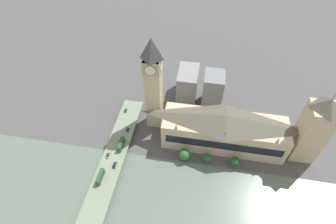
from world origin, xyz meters
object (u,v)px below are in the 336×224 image
at_px(car_southbound_tail, 128,130).
at_px(car_southbound_lead, 114,165).
at_px(parliament_hall, 224,130).
at_px(car_southbound_mid, 108,155).
at_px(victoria_tower, 313,129).
at_px(car_northbound_tail, 126,110).
at_px(double_decker_bus_rear, 100,176).
at_px(clock_tower, 153,83).
at_px(road_bridge, 101,191).
at_px(double_decker_bus_mid, 121,144).

bearing_deg(car_southbound_tail, car_southbound_lead, 179.39).
distance_m(parliament_hall, car_southbound_mid, 83.92).
bearing_deg(car_southbound_tail, victoria_tower, -88.10).
xyz_separation_m(car_northbound_tail, car_southbound_tail, (-19.03, -7.03, -0.02)).
bearing_deg(double_decker_bus_rear, clock_tower, -22.84).
distance_m(victoria_tower, car_southbound_mid, 138.65).
xyz_separation_m(road_bridge, car_southbound_lead, (18.91, -3.02, 1.62)).
height_order(parliament_hall, car_southbound_lead, parliament_hall).
bearing_deg(car_southbound_lead, car_southbound_mid, 45.51).
relative_size(double_decker_bus_rear, car_northbound_tail, 2.72).
bearing_deg(car_southbound_lead, victoria_tower, -74.35).
height_order(road_bridge, car_southbound_tail, car_southbound_tail).
distance_m(clock_tower, car_southbound_lead, 61.92).
xyz_separation_m(car_southbound_lead, car_southbound_tail, (31.34, -0.33, -0.09)).
distance_m(road_bridge, car_southbound_lead, 19.22).
bearing_deg(parliament_hall, double_decker_bus_mid, 104.95).
relative_size(parliament_hall, double_decker_bus_rear, 8.23).
relative_size(car_southbound_lead, car_southbound_mid, 0.99).
bearing_deg(car_southbound_mid, parliament_hall, -69.92).
distance_m(road_bridge, double_decker_bus_mid, 35.63).
xyz_separation_m(clock_tower, car_southbound_mid, (-40.23, 25.42, -35.78)).
relative_size(parliament_hall, clock_tower, 1.13).
bearing_deg(victoria_tower, double_decker_bus_rear, 109.23).
xyz_separation_m(double_decker_bus_mid, car_northbound_tail, (33.94, 6.63, -1.93)).
relative_size(double_decker_bus_rear, car_southbound_mid, 2.23).
bearing_deg(double_decker_bus_rear, car_southbound_mid, 3.34).
bearing_deg(car_southbound_lead, double_decker_bus_rear, 151.12).
distance_m(car_northbound_tail, car_southbound_tail, 20.28).
bearing_deg(road_bridge, car_northbound_tail, 3.04).
xyz_separation_m(parliament_hall, car_southbound_mid, (-28.61, 78.30, -9.64)).
bearing_deg(victoria_tower, clock_tower, 83.91).
distance_m(double_decker_bus_rear, car_southbound_tail, 42.66).
relative_size(road_bridge, car_northbound_tail, 42.03).
relative_size(double_decker_bus_mid, car_southbound_tail, 2.67).
bearing_deg(double_decker_bus_mid, victoria_tower, -81.44).
bearing_deg(clock_tower, car_northbound_tail, 82.59).
height_order(double_decker_bus_rear, car_southbound_mid, double_decker_bus_rear).
bearing_deg(clock_tower, double_decker_bus_mid, 148.91).
relative_size(parliament_hall, car_southbound_mid, 18.34).
bearing_deg(road_bridge, car_southbound_mid, 8.76).
distance_m(car_southbound_lead, car_southbound_tail, 31.34).
bearing_deg(victoria_tower, parliament_hall, 90.06).
height_order(parliament_hall, car_northbound_tail, parliament_hall).
height_order(road_bridge, car_northbound_tail, car_northbound_tail).
height_order(double_decker_bus_rear, car_northbound_tail, double_decker_bus_rear).
bearing_deg(clock_tower, car_southbound_tail, 131.05).
relative_size(double_decker_bus_mid, double_decker_bus_rear, 1.04).
bearing_deg(car_northbound_tail, clock_tower, -97.41).
xyz_separation_m(clock_tower, double_decker_bus_rear, (-57.90, 24.39, -33.88)).
bearing_deg(car_northbound_tail, parliament_hall, -100.80).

